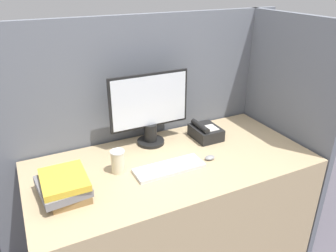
% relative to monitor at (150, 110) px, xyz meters
% --- Properties ---
extents(cubicle_panel_rear, '(2.05, 0.04, 1.55)m').
position_rel_monitor_xyz_m(cubicle_panel_rear, '(0.03, 0.16, -0.22)').
color(cubicle_panel_rear, slate).
rests_on(cubicle_panel_rear, ground_plane).
extents(cubicle_panel_right, '(0.04, 0.85, 1.55)m').
position_rel_monitor_xyz_m(cubicle_panel_right, '(0.89, -0.24, -0.22)').
color(cubicle_panel_right, slate).
rests_on(cubicle_panel_right, ground_plane).
extents(desk, '(1.65, 0.79, 0.77)m').
position_rel_monitor_xyz_m(desk, '(0.03, -0.27, -0.61)').
color(desk, tan).
rests_on(desk, ground_plane).
extents(monitor, '(0.51, 0.17, 0.46)m').
position_rel_monitor_xyz_m(monitor, '(0.00, 0.00, 0.00)').
color(monitor, black).
rests_on(monitor, desk).
extents(keyboard, '(0.40, 0.14, 0.02)m').
position_rel_monitor_xyz_m(keyboard, '(-0.03, -0.34, -0.22)').
color(keyboard, silver).
rests_on(keyboard, desk).
extents(mouse, '(0.06, 0.04, 0.02)m').
position_rel_monitor_xyz_m(mouse, '(0.23, -0.35, -0.22)').
color(mouse, gray).
rests_on(mouse, desk).
extents(coffee_cup, '(0.08, 0.08, 0.13)m').
position_rel_monitor_xyz_m(coffee_cup, '(-0.29, -0.23, -0.16)').
color(coffee_cup, beige).
rests_on(coffee_cup, desk).
extents(book_stack, '(0.25, 0.29, 0.11)m').
position_rel_monitor_xyz_m(book_stack, '(-0.60, -0.32, -0.17)').
color(book_stack, olive).
rests_on(book_stack, desk).
extents(desk_telephone, '(0.17, 0.20, 0.11)m').
position_rel_monitor_xyz_m(desk_telephone, '(0.35, -0.10, -0.19)').
color(desk_telephone, black).
rests_on(desk_telephone, desk).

